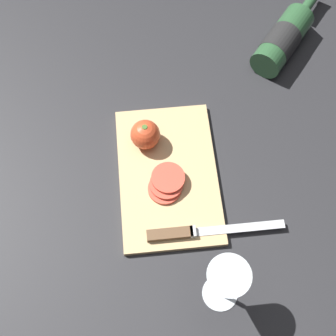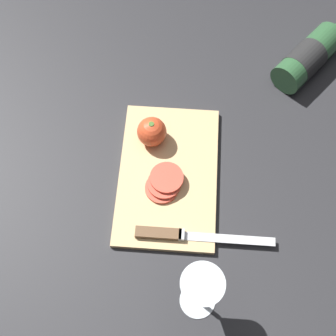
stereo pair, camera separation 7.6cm
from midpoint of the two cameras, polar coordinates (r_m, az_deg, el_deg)
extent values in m
plane|color=#28282B|center=(1.06, -2.87, -3.15)|extent=(3.00, 3.00, 0.00)
cube|color=tan|center=(1.07, -2.03, -1.03)|extent=(0.35, 0.22, 0.02)
cylinder|color=#2D5633|center=(1.26, 12.06, 14.85)|extent=(0.20, 0.19, 0.08)
cone|color=#2D5633|center=(1.34, 14.38, 17.70)|extent=(0.07, 0.07, 0.08)
cylinder|color=#2D5633|center=(1.37, 15.39, 18.92)|extent=(0.08, 0.07, 0.03)
cylinder|color=black|center=(1.25, 11.72, 14.41)|extent=(0.12, 0.12, 0.08)
cylinder|color=silver|center=(0.99, 4.10, -15.17)|extent=(0.07, 0.07, 0.00)
cylinder|color=silver|center=(0.96, 4.25, -14.77)|extent=(0.01, 0.01, 0.07)
cone|color=silver|center=(0.88, 4.61, -13.77)|extent=(0.08, 0.08, 0.09)
cone|color=beige|center=(0.91, 4.46, -14.20)|extent=(0.02, 0.02, 0.03)
sphere|color=#DB4C28|center=(1.07, -4.82, 3.93)|extent=(0.07, 0.07, 0.07)
cylinder|color=#47702D|center=(1.04, -4.95, 4.77)|extent=(0.01, 0.01, 0.01)
cube|color=silver|center=(1.02, 6.52, -7.46)|extent=(0.02, 0.20, 0.00)
cube|color=silver|center=(1.00, 0.88, -7.95)|extent=(0.02, 0.01, 0.01)
cube|color=brown|center=(1.00, -1.96, -8.21)|extent=(0.02, 0.10, 0.01)
cylinder|color=#DB4C38|center=(1.04, -2.48, -2.85)|extent=(0.08, 0.08, 0.01)
cylinder|color=#DB4C38|center=(1.04, -2.29, -2.11)|extent=(0.08, 0.08, 0.01)
cylinder|color=#DB4C38|center=(1.03, -2.09, -1.36)|extent=(0.08, 0.08, 0.01)
camera|label=1|loc=(0.04, -92.11, -4.41)|focal=50.00mm
camera|label=2|loc=(0.04, 87.89, 4.41)|focal=50.00mm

